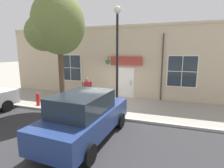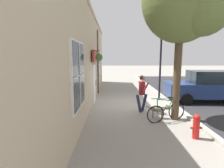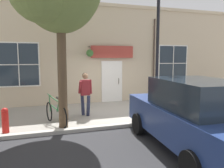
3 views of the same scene
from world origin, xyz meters
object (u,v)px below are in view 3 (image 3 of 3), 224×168
Objects in this scene: leaning_bicycle at (56,113)px; fire_hydrant at (5,120)px; dog_on_leash at (65,111)px; pedestrian_walking at (85,90)px; street_lamp at (158,26)px; parked_car_mid_block at (193,115)px.

leaning_bicycle reaches higher than fire_hydrant.
leaning_bicycle reaches higher than dog_on_leash.
street_lamp is at bearing 58.34° from pedestrian_walking.
dog_on_leash is 0.37m from leaning_bicycle.
street_lamp is at bearing 170.76° from parked_car_mid_block.
leaning_bicycle is 4.62m from street_lamp.
street_lamp reaches higher than dog_on_leash.
street_lamp reaches higher than parked_car_mid_block.
dog_on_leash is at bearing -141.17° from parked_car_mid_block.
street_lamp is at bearing 79.43° from leaning_bicycle.
pedestrian_walking is at bearing 123.41° from leaning_bicycle.
leaning_bicycle is 0.32× the size of street_lamp.
parked_car_mid_block is 0.85× the size of street_lamp.
leaning_bicycle is at bearing -56.59° from pedestrian_walking.
street_lamp is (0.65, 3.47, 2.97)m from leaning_bicycle.
parked_car_mid_block is at bearing 43.51° from leaning_bicycle.
street_lamp reaches higher than pedestrian_walking.
street_lamp is (1.42, 2.30, 2.33)m from pedestrian_walking.
dog_on_leash is at bearing -104.87° from street_lamp.
pedestrian_walking is at bearing -154.72° from parked_car_mid_block.
leaning_bicycle is 4.46m from parked_car_mid_block.
fire_hydrant is (-0.19, -4.98, -2.95)m from street_lamp.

